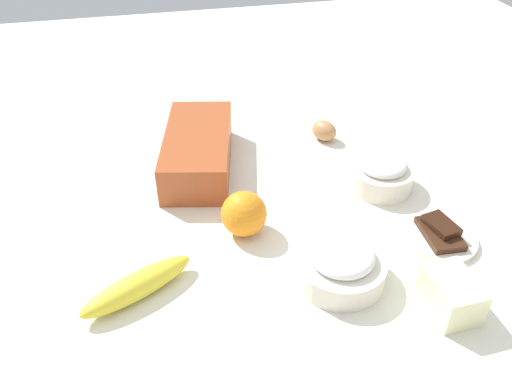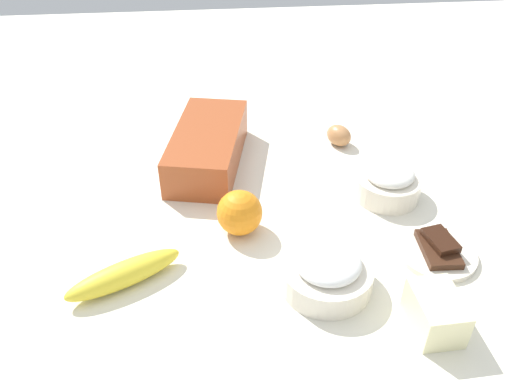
% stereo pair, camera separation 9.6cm
% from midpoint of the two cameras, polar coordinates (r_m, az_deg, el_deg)
% --- Properties ---
extents(ground_plane, '(2.40, 2.40, 0.02)m').
position_cam_midpoint_polar(ground_plane, '(0.99, -2.77, -2.42)').
color(ground_plane, silver).
extents(loaf_pan, '(0.30, 0.19, 0.08)m').
position_cam_midpoint_polar(loaf_pan, '(1.09, -8.84, 4.51)').
color(loaf_pan, '#9E4723').
rests_on(loaf_pan, ground_plane).
extents(flour_bowl, '(0.13, 0.13, 0.07)m').
position_cam_midpoint_polar(flour_bowl, '(1.04, 10.90, 1.93)').
color(flour_bowl, silver).
rests_on(flour_bowl, ground_plane).
extents(sugar_bowl, '(0.14, 0.14, 0.07)m').
position_cam_midpoint_polar(sugar_bowl, '(0.84, 5.91, -7.97)').
color(sugar_bowl, silver).
rests_on(sugar_bowl, ground_plane).
extents(banana, '(0.13, 0.19, 0.04)m').
position_cam_midpoint_polar(banana, '(0.85, -16.01, -9.88)').
color(banana, yellow).
rests_on(banana, ground_plane).
extents(orange_fruit, '(0.08, 0.08, 0.08)m').
position_cam_midpoint_polar(orange_fruit, '(0.91, -4.33, -2.49)').
color(orange_fruit, orange).
rests_on(orange_fruit, ground_plane).
extents(butter_block, '(0.09, 0.07, 0.06)m').
position_cam_midpoint_polar(butter_block, '(0.82, 17.26, -10.75)').
color(butter_block, '#F4EDB2').
rests_on(butter_block, ground_plane).
extents(egg_near_butter, '(0.08, 0.07, 0.05)m').
position_cam_midpoint_polar(egg_near_butter, '(1.19, 5.11, 6.58)').
color(egg_near_butter, '#B77C4B').
rests_on(egg_near_butter, ground_plane).
extents(chocolate_plate, '(0.13, 0.13, 0.03)m').
position_cam_midpoint_polar(chocolate_plate, '(0.95, 16.57, -4.68)').
color(chocolate_plate, silver).
rests_on(chocolate_plate, ground_plane).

